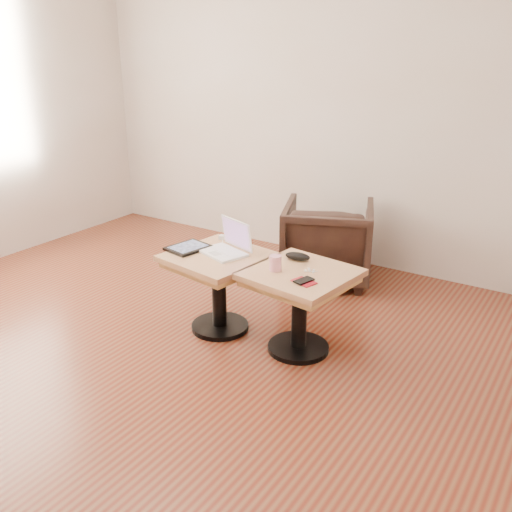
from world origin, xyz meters
The scene contains 11 objects.
room_shell centered at (0.00, 0.00, 1.35)m, with size 4.52×4.52×2.71m.
side_table_left centered at (0.16, 0.61, 0.40)m, with size 0.66×0.66×0.53m.
side_table_right centered at (0.74, 0.65, 0.40)m, with size 0.65×0.65×0.53m.
laptop centered at (0.19, 0.67, 0.57)m, with size 0.35×0.32×0.21m.
tablet centered at (-0.06, 0.58, 0.54)m, with size 0.25×0.29×0.02m.
charging_adapter centered at (0.01, 0.87, 0.54)m, with size 0.04×0.04×0.03m, color white.
glasses_case centered at (0.64, 0.80, 0.55)m, with size 0.16×0.07×0.05m, color black.
striped_cup centered at (0.61, 0.58, 0.57)m, with size 0.07×0.07×0.09m, color #EF497C.
earbuds_tangle centered at (0.79, 0.68, 0.53)m, with size 0.07×0.05×0.01m.
phone_on_sleeve centered at (0.83, 0.52, 0.54)m, with size 0.15×0.13×0.02m.
armchair centered at (0.37, 1.76, 0.32)m, with size 0.68×0.70×0.63m, color black.
Camera 1 is at (2.21, -2.10, 1.81)m, focal length 40.00 mm.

